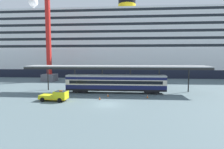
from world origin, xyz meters
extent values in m
plane|color=slate|center=(0.00, 0.00, 0.00)|extent=(400.00, 400.00, 0.00)
cube|color=black|center=(7.69, 54.40, 1.70)|extent=(174.19, 26.73, 3.39)
cube|color=silver|center=(7.69, 54.40, 7.35)|extent=(174.19, 26.73, 7.91)
cube|color=silver|center=(7.69, 54.40, 12.77)|extent=(160.25, 24.59, 2.94)
cube|color=black|center=(7.69, 42.15, 12.92)|extent=(153.29, 0.12, 1.06)
cube|color=silver|center=(7.69, 54.40, 15.72)|extent=(153.84, 23.61, 2.94)
cube|color=black|center=(7.69, 42.64, 15.87)|extent=(147.16, 0.12, 1.06)
cube|color=silver|center=(7.69, 54.40, 18.66)|extent=(147.43, 22.63, 2.94)
cube|color=black|center=(7.69, 43.13, 18.81)|extent=(141.02, 0.12, 1.06)
cube|color=silver|center=(7.69, 54.40, 21.61)|extent=(141.02, 21.64, 2.94)
cube|color=black|center=(7.69, 43.63, 21.75)|extent=(134.89, 0.12, 1.06)
cube|color=silver|center=(7.69, 54.40, 24.55)|extent=(134.61, 20.66, 2.94)
cube|color=black|center=(7.69, 44.12, 24.70)|extent=(128.76, 0.12, 1.06)
cube|color=silver|center=(7.69, 54.40, 27.50)|extent=(128.20, 19.68, 2.94)
cube|color=black|center=(7.69, 44.61, 27.64)|extent=(122.63, 0.12, 1.06)
cylinder|color=black|center=(3.38, 54.40, 32.82)|extent=(7.81, 7.81, 7.71)
cylinder|color=yellow|center=(3.38, 54.40, 31.28)|extent=(8.04, 8.04, 2.31)
cylinder|color=silver|center=(-41.09, 54.40, 30.70)|extent=(1.00, 1.00, 3.46)
sphere|color=silver|center=(-41.09, 54.40, 34.59)|extent=(4.32, 4.32, 4.32)
cube|color=#B9B9B9|center=(0.81, 10.77, 6.07)|extent=(40.89, 5.17, 0.25)
cube|color=black|center=(0.81, 8.29, 5.70)|extent=(40.89, 0.20, 0.50)
cylinder|color=black|center=(-16.23, 12.96, 2.97)|extent=(0.28, 0.28, 5.95)
cylinder|color=black|center=(-9.42, 12.96, 2.97)|extent=(0.28, 0.28, 5.95)
cylinder|color=black|center=(-2.60, 12.96, 2.97)|extent=(0.28, 0.28, 5.95)
cylinder|color=black|center=(4.21, 12.96, 2.97)|extent=(0.28, 0.28, 5.95)
cylinder|color=black|center=(11.03, 12.96, 2.97)|extent=(0.28, 0.28, 5.95)
cylinder|color=black|center=(17.85, 12.96, 2.97)|extent=(0.28, 0.28, 5.95)
cube|color=black|center=(0.81, 10.27, 0.85)|extent=(22.39, 2.80, 0.40)
cube|color=#141947|center=(0.81, 10.27, 1.50)|extent=(22.39, 2.80, 0.90)
cube|color=beige|center=(0.81, 10.27, 2.55)|extent=(22.39, 2.80, 1.20)
cube|color=black|center=(0.81, 8.90, 2.60)|extent=(20.59, 0.08, 0.72)
cube|color=#141947|center=(0.81, 10.27, 3.45)|extent=(22.39, 2.80, 0.60)
cube|color=#AEAEAE|center=(0.81, 10.27, 3.93)|extent=(22.39, 2.69, 0.36)
cube|color=black|center=(-7.25, 10.27, 0.45)|extent=(3.20, 2.35, 0.50)
cylinder|color=black|center=(-8.15, 9.10, 0.42)|extent=(0.84, 0.12, 0.84)
cylinder|color=black|center=(-6.35, 9.10, 0.42)|extent=(0.84, 0.12, 0.84)
cube|color=black|center=(8.87, 10.27, 0.45)|extent=(3.20, 2.35, 0.50)
cylinder|color=black|center=(7.97, 9.10, 0.42)|extent=(0.84, 0.12, 0.84)
cylinder|color=black|center=(9.77, 9.10, 0.42)|extent=(0.84, 0.12, 0.84)
cube|color=yellow|center=(-10.19, 1.71, 0.58)|extent=(5.35, 2.45, 0.36)
cube|color=#F2B20C|center=(-10.19, 1.71, 0.45)|extent=(5.36, 2.47, 0.12)
cube|color=yellow|center=(-8.74, 1.59, 1.31)|extent=(2.45, 2.11, 1.10)
cube|color=#19232D|center=(-8.74, 1.59, 1.66)|extent=(2.23, 2.01, 0.44)
cube|color=orange|center=(-8.74, 1.59, 1.94)|extent=(0.58, 0.25, 0.16)
cube|color=yellow|center=(-11.23, 1.80, 0.94)|extent=(3.07, 2.17, 0.36)
cylinder|color=black|center=(-8.45, 2.56, 0.40)|extent=(0.82, 0.32, 0.80)
cylinder|color=black|center=(-8.62, 0.57, 0.40)|extent=(0.82, 0.32, 0.80)
cylinder|color=black|center=(-11.76, 2.85, 0.40)|extent=(0.82, 0.32, 0.80)
cylinder|color=black|center=(-11.94, 0.86, 0.40)|extent=(0.82, 0.32, 0.80)
cube|color=black|center=(7.47, 5.51, 0.02)|extent=(0.36, 0.36, 0.04)
cone|color=#EA590F|center=(7.47, 5.51, 0.39)|extent=(0.30, 0.30, 0.69)
cylinder|color=white|center=(7.47, 5.51, 0.42)|extent=(0.17, 0.17, 0.10)
cube|color=black|center=(-1.80, 3.31, 0.02)|extent=(0.36, 0.36, 0.04)
cone|color=#EA590F|center=(-1.80, 3.31, 0.32)|extent=(0.30, 0.30, 0.56)
cylinder|color=white|center=(-1.80, 3.31, 0.35)|extent=(0.17, 0.17, 0.08)
cube|color=black|center=(-0.52, 6.21, 0.02)|extent=(0.36, 0.36, 0.04)
cone|color=#EA590F|center=(-0.52, 6.21, 0.37)|extent=(0.30, 0.30, 0.67)
cylinder|color=white|center=(-0.52, 6.21, 0.41)|extent=(0.17, 0.17, 0.09)
cube|color=#595960|center=(-23.39, 30.06, 1.20)|extent=(4.40, 4.40, 2.40)
cube|color=red|center=(-23.39, 30.06, 21.50)|extent=(1.30, 1.30, 38.19)
cylinder|color=black|center=(-10.35, 4.34, 0.35)|extent=(0.44, 0.44, 0.70)
sphere|color=black|center=(-10.35, 4.34, 0.72)|extent=(0.48, 0.48, 0.48)
camera|label=1|loc=(3.14, -29.80, 7.83)|focal=28.57mm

